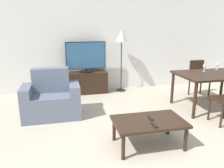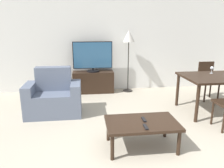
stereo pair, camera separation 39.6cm
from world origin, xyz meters
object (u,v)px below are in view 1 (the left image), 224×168
dining_table (212,77)px  coffee_table (149,123)px  remote_secondary (150,118)px  wine_glass_left (217,65)px  wine_glass_center (204,67)px  tv (86,57)px  floor_lamp (122,39)px  dining_chair_far (198,76)px  armchair (52,100)px  remote_primary (154,125)px  tv_stand (87,83)px

dining_table → coffee_table: bearing=-148.2°
remote_secondary → wine_glass_left: size_ratio=1.03×
coffee_table → dining_table: size_ratio=0.73×
wine_glass_center → tv: bearing=150.0°
floor_lamp → coffee_table: bearing=-97.1°
dining_chair_far → armchair: bearing=-171.3°
tv → dining_table: tv is taller
tv → wine_glass_center: tv is taller
remote_primary → remote_secondary: size_ratio=1.00×
coffee_table → tv: bearing=101.7°
dining_table → tv: bearing=145.9°
coffee_table → remote_secondary: bearing=49.8°
coffee_table → dining_table: dining_table is taller
remote_secondary → dining_table: bearing=31.2°
armchair → remote_primary: bearing=-48.6°
wine_glass_left → wine_glass_center: bearing=-166.0°
tv_stand → dining_table: bearing=-34.1°
tv → dining_table: 2.88m
armchair → floor_lamp: size_ratio=0.66×
tv → remote_primary: bearing=-78.9°
floor_lamp → wine_glass_center: floor_lamp is taller
wine_glass_left → remote_secondary: bearing=-146.6°
floor_lamp → remote_secondary: size_ratio=10.50×
tv_stand → dining_table: dining_table is taller
dining_table → floor_lamp: (-1.48, 1.59, 0.68)m
armchair → dining_chair_far: size_ratio=1.20×
armchair → dining_table: armchair is taller
armchair → floor_lamp: floor_lamp is taller
dining_table → remote_secondary: 2.09m
floor_lamp → remote_primary: (-0.33, -2.89, -0.93)m
coffee_table → wine_glass_center: wine_glass_center is taller
remote_primary → floor_lamp: bearing=83.4°
coffee_table → dining_chair_far: (2.05, 1.91, 0.14)m
dining_table → remote_primary: (-1.81, -1.30, -0.25)m
armchair → dining_chair_far: 3.47m
remote_primary → wine_glass_center: wine_glass_center is taller
armchair → remote_primary: size_ratio=6.92×
tv → dining_chair_far: size_ratio=1.13×
coffee_table → wine_glass_center: 2.31m
coffee_table → remote_secondary: size_ratio=6.66×
dining_table → dining_chair_far: 0.84m
tv_stand → dining_table: 2.90m
armchair → tv: (0.81, 1.35, 0.59)m
remote_primary → wine_glass_left: 2.77m
coffee_table → dining_chair_far: 2.81m
wine_glass_left → coffee_table: bearing=-146.2°
tv_stand → remote_secondary: bearing=-77.3°
tv_stand → remote_secondary: (0.61, -2.68, 0.13)m
dining_table → floor_lamp: 2.28m
tv → floor_lamp: bearing=-1.1°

